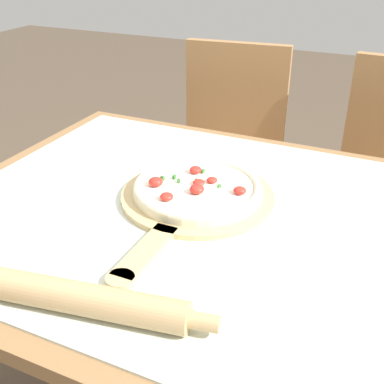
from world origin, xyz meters
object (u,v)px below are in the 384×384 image
Objects in this scene: rolling_pin at (70,296)px; pizza_peel at (194,200)px; chair_left at (228,151)px; pizza at (198,188)px.

pizza_peel is at bearing 84.72° from rolling_pin.
chair_left reaches higher than pizza_peel.
rolling_pin is (-0.04, -0.38, 0.02)m from pizza_peel.
rolling_pin is at bearing -94.96° from pizza.
chair_left is at bearing 105.07° from pizza.
rolling_pin is at bearing -95.28° from pizza_peel.
pizza_peel is at bearing -89.13° from pizza.
pizza is 0.31× the size of chair_left.
rolling_pin reaches higher than pizza.
rolling_pin is 0.51× the size of chair_left.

